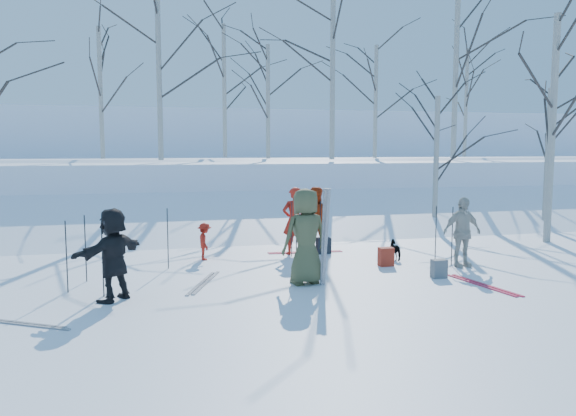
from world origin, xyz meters
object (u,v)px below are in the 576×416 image
object	(u,v)px
dog	(396,250)
backpack_grey	(439,269)
skier_red_seated	(205,241)
backpack_dark	(323,246)
skier_redor_behind	(315,220)
backpack_red	(386,257)
skier_cream_east	(462,232)
skier_olive_center	(306,236)
skier_red_north	(294,221)
skier_grey_west	(113,254)

from	to	relation	value
dog	backpack_grey	size ratio (longest dim) A/B	1.47
skier_red_seated	backpack_dark	bearing A→B (deg)	-89.48
skier_redor_behind	backpack_dark	world-z (taller)	skier_redor_behind
skier_redor_behind	backpack_red	distance (m)	2.37
dog	backpack_dark	distance (m)	1.86
skier_red_seated	backpack_grey	world-z (taller)	skier_red_seated
skier_cream_east	skier_olive_center	bearing A→B (deg)	-172.02
skier_red_north	backpack_red	world-z (taller)	skier_red_north
skier_red_north	skier_redor_behind	distance (m)	0.60
skier_cream_east	backpack_dark	distance (m)	3.44
skier_red_seated	backpack_red	world-z (taller)	skier_red_seated
skier_red_seated	skier_cream_east	bearing A→B (deg)	-112.72
skier_red_north	dog	bearing A→B (deg)	145.60
skier_olive_center	backpack_grey	size ratio (longest dim) A/B	4.96
skier_red_seated	skier_cream_east	world-z (taller)	skier_cream_east
backpack_grey	skier_red_north	bearing A→B (deg)	124.96
backpack_grey	backpack_red	bearing A→B (deg)	113.35
skier_olive_center	skier_cream_east	world-z (taller)	skier_olive_center
dog	backpack_red	distance (m)	0.80
backpack_red	skier_olive_center	bearing A→B (deg)	-152.11
dog	backpack_dark	xyz separation A→B (m)	(-1.45, 1.17, -0.04)
skier_olive_center	dog	distance (m)	3.35
dog	backpack_dark	bearing A→B (deg)	-44.75
skier_redor_behind	backpack_red	world-z (taller)	skier_redor_behind
backpack_grey	backpack_dark	size ratio (longest dim) A/B	0.95
skier_grey_west	backpack_grey	world-z (taller)	skier_grey_west
skier_red_north	skier_cream_east	size ratio (longest dim) A/B	1.07
backpack_dark	skier_grey_west	bearing A→B (deg)	-145.96
skier_olive_center	backpack_red	world-z (taller)	skier_olive_center
skier_red_north	backpack_grey	xyz separation A→B (m)	(2.24, -3.21, -0.65)
skier_redor_behind	backpack_red	xyz separation A→B (m)	(1.08, -2.02, -0.63)
skier_redor_behind	backpack_red	size ratio (longest dim) A/B	3.99
skier_redor_behind	backpack_red	bearing A→B (deg)	132.25
skier_red_north	backpack_dark	bearing A→B (deg)	168.57
skier_olive_center	skier_grey_west	bearing A→B (deg)	-5.43
skier_red_north	backpack_dark	size ratio (longest dim) A/B	4.22
skier_red_seated	backpack_red	distance (m)	4.26
backpack_grey	backpack_dark	distance (m)	3.46
skier_redor_behind	backpack_dark	distance (m)	0.70
skier_olive_center	backpack_red	distance (m)	2.62
skier_red_seated	dog	xyz separation A→B (m)	(4.44, -1.07, -0.21)
skier_red_north	skier_redor_behind	bearing A→B (deg)	-169.38
skier_cream_east	backpack_dark	xyz separation A→B (m)	(-2.53, 2.26, -0.59)
skier_redor_behind	skier_red_seated	xyz separation A→B (m)	(-2.83, -0.35, -0.39)
skier_olive_center	backpack_grey	distance (m)	2.91
skier_cream_east	skier_redor_behind	bearing A→B (deg)	134.80
skier_grey_west	backpack_grey	distance (m)	6.41
skier_cream_east	skier_red_seated	bearing A→B (deg)	156.40
skier_redor_behind	skier_red_north	bearing A→B (deg)	29.14
skier_cream_east	backpack_grey	bearing A→B (deg)	-142.27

